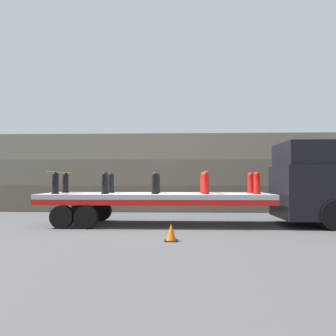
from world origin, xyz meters
The scene contains 17 objects.
ground_plane centered at (0.00, 0.00, 0.00)m, with size 120.00×120.00×0.00m, color #474749.
rock_cliff centered at (0.00, 6.36, 2.11)m, with size 60.00×3.30×4.21m.
truck_cab centered at (5.79, 0.00, 1.54)m, with size 2.27×2.72×3.09m.
flatbed_trailer centered at (-0.48, 0.00, 0.97)m, with size 8.59×2.52×1.19m.
fire_hydrant_black_near_0 centered at (-3.70, -0.53, 1.58)m, with size 0.29×0.44×0.81m.
fire_hydrant_black_far_0 centered at (-3.70, 0.53, 1.58)m, with size 0.29×0.44×0.81m.
fire_hydrant_black_near_1 centered at (-1.85, -0.53, 1.58)m, with size 0.29×0.44×0.81m.
fire_hydrant_black_far_1 centered at (-1.85, 0.53, 1.58)m, with size 0.29×0.44×0.81m.
fire_hydrant_black_near_2 centered at (0.00, -0.53, 1.58)m, with size 0.29×0.44×0.81m.
fire_hydrant_black_far_2 centered at (0.00, 0.53, 1.58)m, with size 0.29×0.44×0.81m.
fire_hydrant_red_near_3 centered at (1.85, -0.53, 1.58)m, with size 0.29×0.44×0.81m.
fire_hydrant_red_far_3 centered at (1.85, 0.53, 1.58)m, with size 0.29×0.44×0.81m.
fire_hydrant_red_near_4 centered at (3.70, -0.53, 1.58)m, with size 0.29×0.44×0.81m.
fire_hydrant_red_far_4 centered at (3.70, 0.53, 1.58)m, with size 0.29×0.44×0.81m.
cargo_strap_rear centered at (-3.70, 0.00, 2.00)m, with size 0.05×2.61×0.01m.
cargo_strap_middle centered at (1.85, 0.00, 2.00)m, with size 0.05×2.61×0.01m.
traffic_cone centered at (0.68, -3.31, 0.23)m, with size 0.37×0.37×0.48m.
Camera 1 is at (0.94, -12.48, 1.70)m, focal length 35.00 mm.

